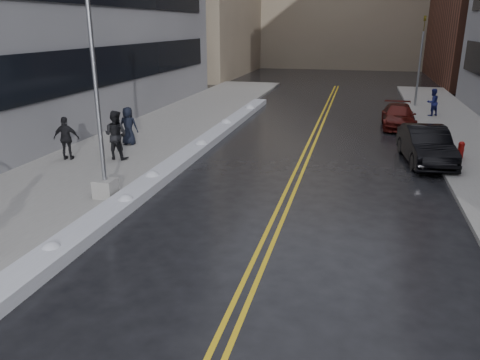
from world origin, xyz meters
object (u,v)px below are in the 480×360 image
Objects in this scene: traffic_signal at (420,58)px; pedestrian_d at (66,138)px; pedestrian_east at (432,102)px; fire_hydrant at (461,149)px; car_black at (426,145)px; lamppost at (100,126)px; pedestrian_c at (128,126)px; pedestrian_b at (116,135)px; car_maroon at (399,116)px.

pedestrian_d is (-15.65, -18.28, -2.34)m from traffic_signal.
pedestrian_d reaches higher than pedestrian_east.
fire_hydrant is 16.72m from pedestrian_d.
car_black is at bearing -179.27° from pedestrian_d.
pedestrian_east is (0.08, 10.12, 0.44)m from fire_hydrant.
lamppost is 13.23m from car_black.
pedestrian_c is 1.07× the size of pedestrian_east.
car_black reaches higher than fire_hydrant.
pedestrian_b reaches higher than car_black.
car_maroon is (14.04, 11.00, -0.43)m from pedestrian_d.
pedestrian_b is at bearing -138.68° from car_maroon.
lamppost is at bearing 106.89° from pedestrian_c.
traffic_signal reaches higher than pedestrian_d.
car_maroon is at bearing -135.99° from pedestrian_b.
car_maroon is at bearing 21.58° from pedestrian_east.
fire_hydrant is 0.35× the size of pedestrian_b.
pedestrian_c is at bearing 176.52° from car_black.
pedestrian_c is 3.29m from pedestrian_d.
pedestrian_b is (-13.68, -17.69, -2.22)m from traffic_signal.
pedestrian_b is 15.94m from car_maroon.
traffic_signal is at bearing 61.79° from lamppost.
lamppost is 1.64× the size of car_black.
fire_hydrant is at bearing -71.96° from car_maroon.
car_black is 7.31m from car_maroon.
pedestrian_b is 0.47× the size of car_maroon.
fire_hydrant is at bearing -87.95° from traffic_signal.
pedestrian_d is 17.84m from car_maroon.
pedestrian_c is (-14.85, -1.26, 0.49)m from fire_hydrant.
pedestrian_east is at bearing -146.52° from pedestrian_c.
traffic_signal is (-0.50, 14.00, 2.85)m from fire_hydrant.
fire_hydrant is 0.40× the size of pedestrian_d.
traffic_signal is at bearing -137.07° from pedestrian_c.
car_maroon is at bearing 88.38° from car_black.
pedestrian_b reaches higher than fire_hydrant.
car_black reaches higher than car_maroon.
lamppost is 24.98m from traffic_signal.
traffic_signal is 7.96m from car_maroon.
car_maroon is at bearing -102.51° from traffic_signal.
pedestrian_d is (-3.85, 3.72, -1.47)m from lamppost.
fire_hydrant is 14.91m from pedestrian_c.
pedestrian_east is at bearing 75.13° from car_black.
car_maroon is at bearing -155.41° from pedestrian_d.
pedestrian_c is at bearing 110.73° from lamppost.
pedestrian_c is (-14.35, -15.26, -2.36)m from traffic_signal.
lamppost is 22.00m from pedestrian_east.
pedestrian_east is 0.38× the size of car_maroon.
traffic_signal is at bearing -117.02° from pedestrian_east.
car_maroon is at bearing 107.49° from fire_hydrant.
pedestrian_b reaches higher than pedestrian_d.
fire_hydrant is at bearing 53.98° from pedestrian_east.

